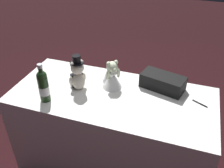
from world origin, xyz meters
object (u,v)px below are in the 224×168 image
object	(u,v)px
teddy_bear_groom	(78,75)
gift_case_black	(163,82)
champagne_bottle	(43,86)
teddy_bear_bride	(111,75)
signing_pen	(200,104)

from	to	relation	value
teddy_bear_groom	gift_case_black	bearing A→B (deg)	-160.71
champagne_bottle	teddy_bear_groom	bearing A→B (deg)	-128.43
teddy_bear_groom	gift_case_black	xyz separation A→B (m)	(-0.63, -0.22, -0.07)
teddy_bear_bride	gift_case_black	distance (m)	0.41
teddy_bear_bride	gift_case_black	xyz separation A→B (m)	(-0.40, -0.10, -0.04)
teddy_bear_groom	teddy_bear_bride	distance (m)	0.27
teddy_bear_groom	gift_case_black	distance (m)	0.68
teddy_bear_groom	signing_pen	distance (m)	0.95
gift_case_black	teddy_bear_bride	bearing A→B (deg)	14.04
teddy_bear_groom	champagne_bottle	bearing A→B (deg)	51.57
champagne_bottle	signing_pen	distance (m)	1.16
teddy_bear_bride	signing_pen	size ratio (longest dim) A/B	2.04
teddy_bear_groom	signing_pen	size ratio (longest dim) A/B	2.59
signing_pen	gift_case_black	distance (m)	0.33
teddy_bear_groom	teddy_bear_bride	size ratio (longest dim) A/B	1.27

